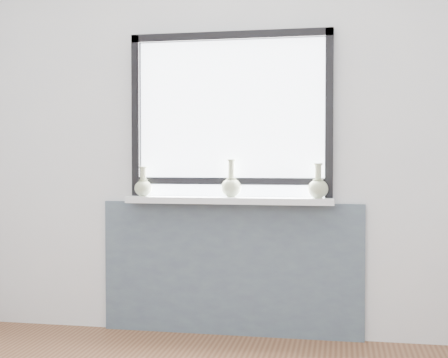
% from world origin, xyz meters
% --- Properties ---
extents(back_wall, '(3.60, 0.02, 2.60)m').
position_xyz_m(back_wall, '(0.00, 1.81, 1.30)').
color(back_wall, silver).
rests_on(back_wall, ground).
extents(apron_panel, '(1.70, 0.03, 0.86)m').
position_xyz_m(apron_panel, '(0.00, 1.78, 0.43)').
color(apron_panel, '#4D606A').
rests_on(apron_panel, ground).
extents(windowsill, '(1.32, 0.18, 0.04)m').
position_xyz_m(windowsill, '(0.00, 1.71, 0.88)').
color(windowsill, silver).
rests_on(windowsill, apron_panel).
extents(window, '(1.30, 0.06, 1.05)m').
position_xyz_m(window, '(0.00, 1.77, 1.44)').
color(window, black).
rests_on(window, windowsill).
extents(vase_a, '(0.11, 0.11, 0.19)m').
position_xyz_m(vase_a, '(-0.56, 1.70, 0.96)').
color(vase_a, '#B1BB93').
rests_on(vase_a, windowsill).
extents(vase_b, '(0.13, 0.13, 0.24)m').
position_xyz_m(vase_b, '(0.01, 1.72, 0.97)').
color(vase_b, '#B1BB93').
rests_on(vase_b, windowsill).
extents(vase_c, '(0.13, 0.13, 0.22)m').
position_xyz_m(vase_c, '(0.56, 1.70, 0.97)').
color(vase_c, '#B1BB93').
rests_on(vase_c, windowsill).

